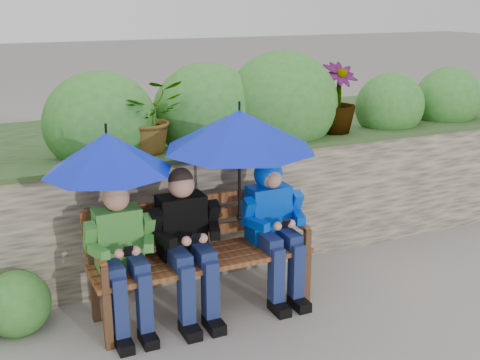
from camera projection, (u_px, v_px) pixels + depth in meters
name	position (u px, v px, depth m)	size (l,w,h in m)	color
ground	(246.00, 305.00, 4.49)	(60.00, 60.00, 0.00)	gray
garden_backdrop	(161.00, 173.00, 5.66)	(8.00, 2.83, 1.84)	#4F4841
park_bench	(199.00, 247.00, 4.33)	(1.59, 0.47, 0.84)	#482D1A
boy_left	(122.00, 251.00, 4.01)	(0.46, 0.54, 1.04)	#3E7232
boy_middle	(186.00, 238.00, 4.18)	(0.50, 0.57, 1.08)	black
boy_right	(273.00, 218.00, 4.47)	(0.47, 0.57, 1.06)	#0021B6
umbrella_left	(107.00, 153.00, 3.85)	(0.85, 0.85, 0.79)	#091CC8
umbrella_right	(239.00, 130.00, 4.12)	(1.08, 1.08, 0.86)	#091CC8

